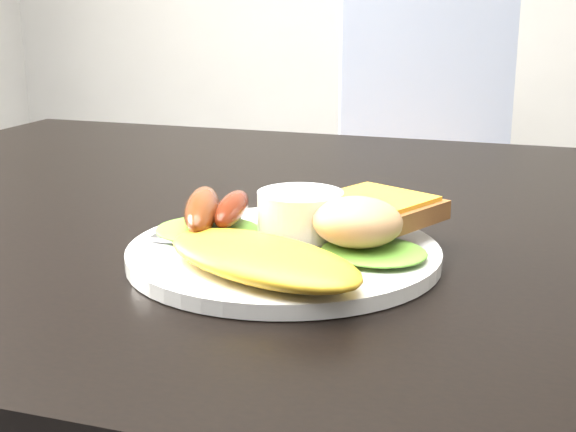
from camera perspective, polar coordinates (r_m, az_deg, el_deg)
dining_table at (r=0.73m, az=4.73°, el=-1.25°), size 1.20×0.80×0.04m
dining_chair at (r=2.00m, az=8.57°, el=1.11°), size 0.60×0.60×0.05m
person at (r=1.19m, az=6.46°, el=9.41°), size 0.64×0.48×1.63m
plate at (r=0.59m, az=-0.31°, el=-2.68°), size 0.23×0.23×0.01m
lettuce_left at (r=0.62m, az=-5.69°, el=-0.98°), size 0.09×0.08×0.01m
lettuce_right at (r=0.57m, az=6.13°, el=-2.49°), size 0.10×0.09×0.01m
omelette at (r=0.53m, az=-1.88°, el=-3.03°), size 0.18×0.14×0.02m
sausage_a at (r=0.61m, az=-6.12°, el=0.48°), size 0.06×0.11×0.03m
sausage_b at (r=0.61m, az=-4.01°, el=0.54°), size 0.04×0.09×0.02m
ramekin at (r=0.60m, az=0.87°, el=-0.02°), size 0.07×0.07×0.04m
toast_a at (r=0.63m, az=2.94°, el=-0.26°), size 0.08×0.08×0.01m
toast_b at (r=0.61m, az=6.20°, el=0.43°), size 0.11×0.11×0.01m
potato_salad at (r=0.56m, az=4.95°, el=-0.42°), size 0.08×0.08×0.03m
fork at (r=0.59m, az=-3.30°, el=-2.01°), size 0.14×0.02×0.00m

